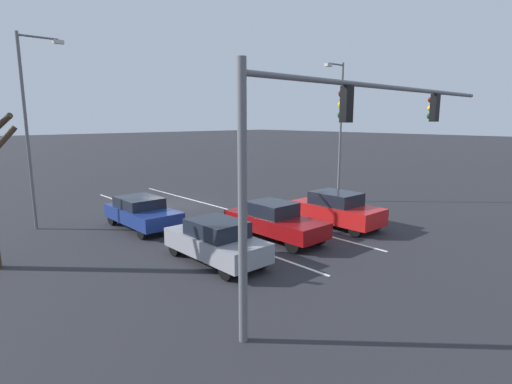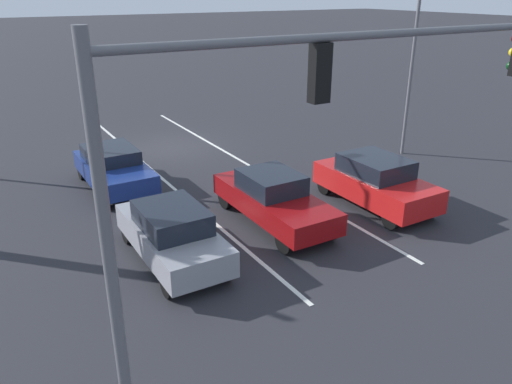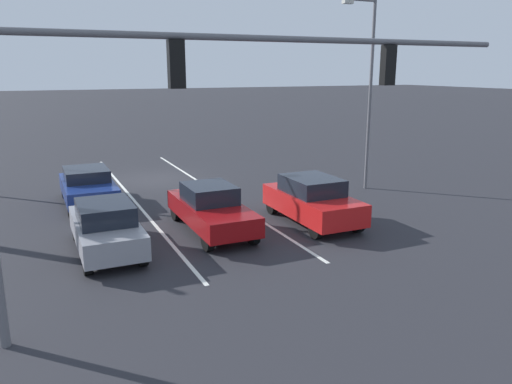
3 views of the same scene
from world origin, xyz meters
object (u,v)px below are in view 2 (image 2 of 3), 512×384
(car_gray_rightlane_front, at_px, (172,233))
(car_red_leftlane_front, at_px, (375,181))
(car_maroon_midlane_front, at_px, (273,198))
(street_lamp_left_shoulder, at_px, (412,41))
(traffic_signal_gantry, at_px, (329,111))
(car_navy_rightlane_second, at_px, (113,167))

(car_gray_rightlane_front, bearing_deg, car_red_leftlane_front, -179.69)
(car_maroon_midlane_front, xyz_separation_m, car_red_leftlane_front, (-3.56, 0.56, 0.03))
(car_maroon_midlane_front, xyz_separation_m, street_lamp_left_shoulder, (-8.31, -2.93, 3.89))
(car_red_leftlane_front, relative_size, traffic_signal_gantry, 0.35)
(traffic_signal_gantry, bearing_deg, car_gray_rightlane_front, -74.36)
(traffic_signal_gantry, bearing_deg, car_maroon_midlane_front, -113.39)
(car_red_leftlane_front, bearing_deg, car_navy_rightlane_second, -40.43)
(car_maroon_midlane_front, height_order, car_navy_rightlane_second, car_maroon_midlane_front)
(car_gray_rightlane_front, xyz_separation_m, car_navy_rightlane_second, (-0.15, -5.91, -0.02))
(car_maroon_midlane_front, xyz_separation_m, car_navy_rightlane_second, (3.32, -5.30, -0.03))
(traffic_signal_gantry, xyz_separation_m, street_lamp_left_shoulder, (-10.53, -8.05, -0.04))
(car_maroon_midlane_front, distance_m, street_lamp_left_shoulder, 9.64)
(car_gray_rightlane_front, distance_m, car_navy_rightlane_second, 5.91)
(car_navy_rightlane_second, height_order, traffic_signal_gantry, traffic_signal_gantry)
(car_red_leftlane_front, distance_m, car_navy_rightlane_second, 9.05)
(car_maroon_midlane_front, xyz_separation_m, car_gray_rightlane_front, (3.47, 0.60, -0.01))
(car_red_leftlane_front, bearing_deg, street_lamp_left_shoulder, -143.62)
(car_red_leftlane_front, distance_m, car_gray_rightlane_front, 7.04)
(car_navy_rightlane_second, xyz_separation_m, street_lamp_left_shoulder, (-11.64, 2.37, 3.92))
(traffic_signal_gantry, bearing_deg, car_red_leftlane_front, -141.79)
(car_maroon_midlane_front, bearing_deg, car_gray_rightlane_front, 9.84)
(car_maroon_midlane_front, height_order, car_red_leftlane_front, car_red_leftlane_front)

